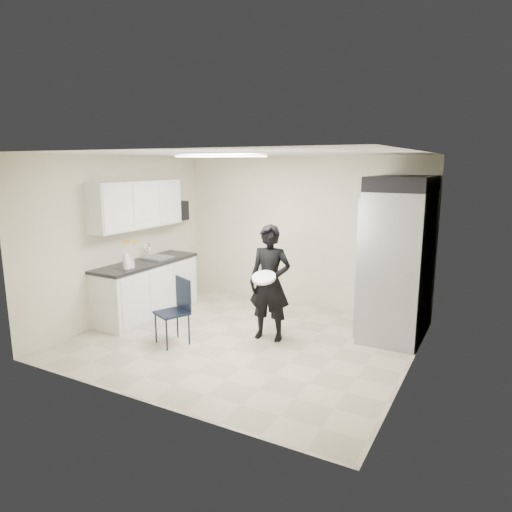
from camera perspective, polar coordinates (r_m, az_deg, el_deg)
The scene contains 21 objects.
floor at distance 6.61m, azimuth -1.55°, elevation -10.42°, with size 4.50×4.50×0.00m, color #B6A88F.
ceiling at distance 6.14m, azimuth -1.68°, elevation 12.72°, with size 4.50×4.50×0.00m, color white.
back_wall at distance 8.01m, azimuth 5.61°, elevation 3.05°, with size 4.50×4.50×0.00m, color beige.
left_wall at distance 7.62m, azimuth -16.42°, elevation 2.20°, with size 4.00×4.00×0.00m, color beige.
right_wall at distance 5.49m, azimuth 19.13°, elevation -1.42°, with size 4.00×4.00×0.00m, color beige.
ceiling_panel at distance 6.79m, azimuth -4.42°, elevation 12.32°, with size 1.20×0.60×0.02m, color white.
lower_counter at distance 7.74m, azimuth -13.43°, elevation -4.11°, with size 0.60×1.90×0.86m, color silver.
countertop at distance 7.63m, azimuth -13.59°, elevation -0.81°, with size 0.64×1.95×0.05m, color black.
sink at distance 7.80m, azimuth -12.25°, elevation -0.60°, with size 0.42×0.40×0.14m, color gray.
faucet at distance 7.90m, azimuth -13.39°, elevation 0.61°, with size 0.02×0.02×0.24m, color silver.
upper_cabinets at distance 7.57m, azimuth -14.63°, elevation 6.25°, with size 0.35×1.80×0.75m, color silver.
towel_dispenser at distance 8.50m, azimuth -9.58°, elevation 5.60°, with size 0.22×0.30×0.35m, color black.
notice_sticker_left at distance 7.69m, azimuth -15.83°, elevation 1.72°, with size 0.00×0.12×0.07m, color yellow.
notice_sticker_right at distance 7.84m, azimuth -14.80°, elevation 1.65°, with size 0.00×0.12×0.07m, color yellow.
commercial_fridge at distance 6.85m, azimuth 17.35°, elevation -0.99°, with size 0.80×1.35×2.10m, color gray.
fridge_compressor at distance 6.70m, azimuth 17.94°, elevation 8.65°, with size 0.80×1.35×0.20m, color black.
folding_chair at distance 6.43m, azimuth -10.49°, elevation -7.03°, with size 0.40×0.40×0.89m, color black.
man_tuxedo at distance 6.42m, azimuth 1.74°, elevation -3.38°, with size 0.60×0.40×1.64m, color black.
bucket_lid at distance 6.15m, azimuth 0.98°, elevation -2.71°, with size 0.33×0.33×0.04m, color white.
soap_bottle_a at distance 7.06m, azimuth -15.90°, elevation -0.47°, with size 0.11×0.11×0.30m, color silver.
soap_bottle_b at distance 7.16m, azimuth -15.37°, elevation -0.71°, with size 0.09×0.09×0.19m, color #A0A1AB.
Camera 1 is at (3.09, -5.30, 2.47)m, focal length 32.00 mm.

